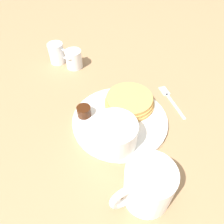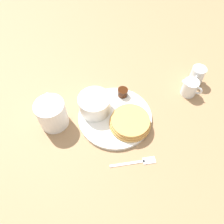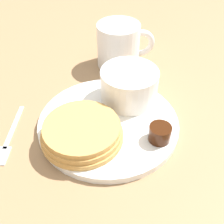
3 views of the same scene
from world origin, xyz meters
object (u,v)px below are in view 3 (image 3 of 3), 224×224
plate (108,123)px  coffee_mug (120,45)px  bowl (127,83)px  fork (8,140)px

plate → coffee_mug: 0.20m
coffee_mug → plate: bearing=25.1°
bowl → fork: size_ratio=0.83×
coffee_mug → fork: size_ratio=0.90×
bowl → coffee_mug: 0.13m
bowl → fork: (0.18, -0.11, -0.04)m
bowl → coffee_mug: bearing=-143.8°
plate → bowl: (-0.07, -0.00, 0.04)m
plate → bowl: bearing=-176.2°
coffee_mug → fork: (0.29, -0.04, -0.04)m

